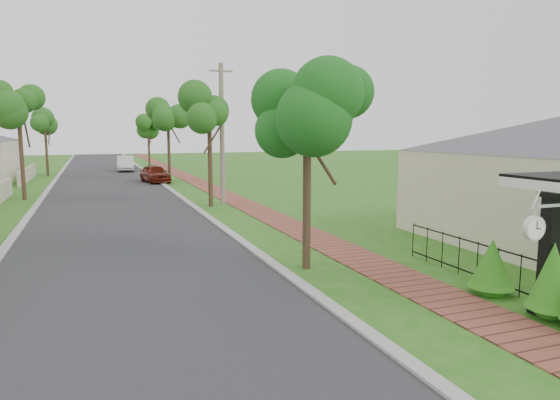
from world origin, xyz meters
TOP-DOWN VIEW (x-y plane):
  - ground at (0.00, 0.00)m, footprint 160.00×160.00m
  - road at (-3.00, 20.00)m, footprint 7.00×120.00m
  - kerb_right at (0.65, 20.00)m, footprint 0.30×120.00m
  - kerb_left at (-6.65, 20.00)m, footprint 0.30×120.00m
  - sidewalk at (3.25, 20.00)m, footprint 1.50×120.00m
  - porch_post at (4.55, -1.00)m, footprint 0.48×0.48m
  - picket_fence at (4.90, -0.00)m, footprint 0.03×8.02m
  - street_trees at (-2.87, 26.84)m, footprint 10.70×37.65m
  - parked_car_red at (0.31, 29.02)m, footprint 2.13×3.99m
  - parked_car_white at (-1.00, 40.97)m, footprint 1.79×4.36m
  - near_tree at (1.40, 3.90)m, footprint 1.94×1.94m
  - utility_pole at (2.30, 16.72)m, footprint 1.20×0.24m
  - station_clock at (3.68, -1.40)m, footprint 1.08×0.13m

SIDE VIEW (x-z plane):
  - ground at x=0.00m, z-range 0.00..0.00m
  - road at x=-3.00m, z-range -0.01..0.01m
  - kerb_right at x=0.65m, z-range -0.05..0.05m
  - kerb_left at x=-6.65m, z-range -0.05..0.05m
  - sidewalk at x=3.25m, z-range -0.01..0.01m
  - picket_fence at x=4.90m, z-range 0.03..1.03m
  - parked_car_red at x=0.31m, z-range 0.00..1.29m
  - parked_car_white at x=-1.00m, z-range 0.00..1.41m
  - porch_post at x=4.55m, z-range -0.14..2.38m
  - station_clock at x=3.68m, z-range 1.62..2.28m
  - utility_pole at x=2.30m, z-range 0.06..7.16m
  - near_tree at x=1.40m, z-range 1.47..6.44m
  - street_trees at x=-2.87m, z-range 1.59..7.48m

